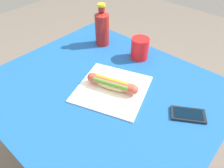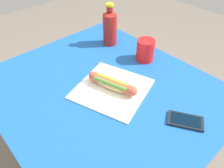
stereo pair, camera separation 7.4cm
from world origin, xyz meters
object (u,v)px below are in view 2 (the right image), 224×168
(hot_dog, at_px, (112,84))
(soda_bottle, at_px, (110,27))
(cell_phone, at_px, (185,121))
(drinking_cup, at_px, (145,50))

(hot_dog, height_order, soda_bottle, soda_bottle)
(hot_dog, xyz_separation_m, cell_phone, (-0.31, -0.08, -0.03))
(soda_bottle, bearing_deg, drinking_cup, -174.37)
(cell_phone, xyz_separation_m, soda_bottle, (0.60, -0.17, 0.09))
(cell_phone, bearing_deg, soda_bottle, -15.77)
(soda_bottle, distance_m, drinking_cup, 0.24)
(hot_dog, relative_size, cell_phone, 1.55)
(hot_dog, distance_m, cell_phone, 0.32)
(hot_dog, distance_m, drinking_cup, 0.28)
(hot_dog, xyz_separation_m, soda_bottle, (0.29, -0.25, 0.06))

